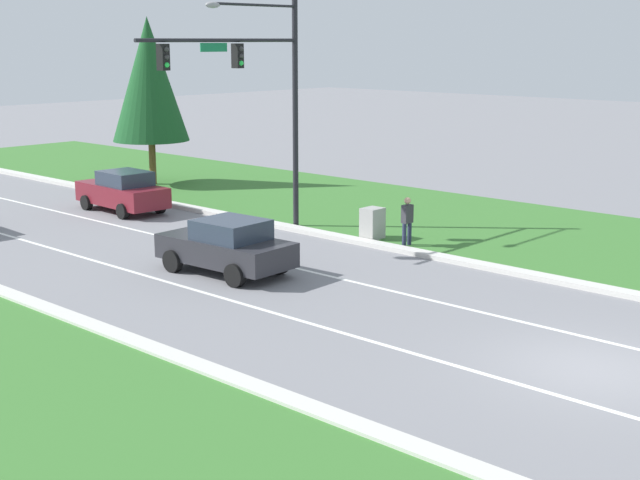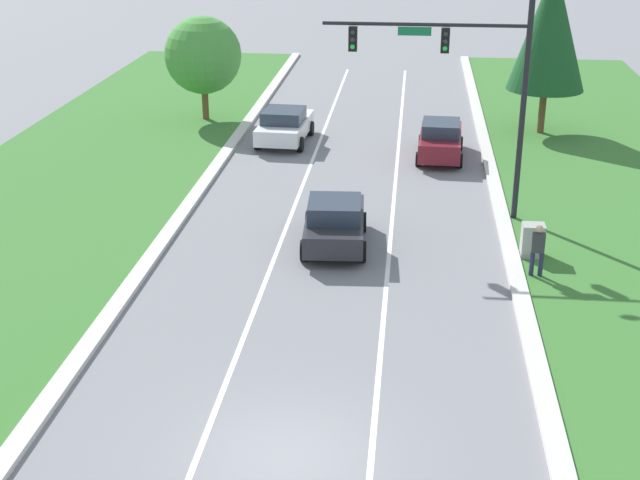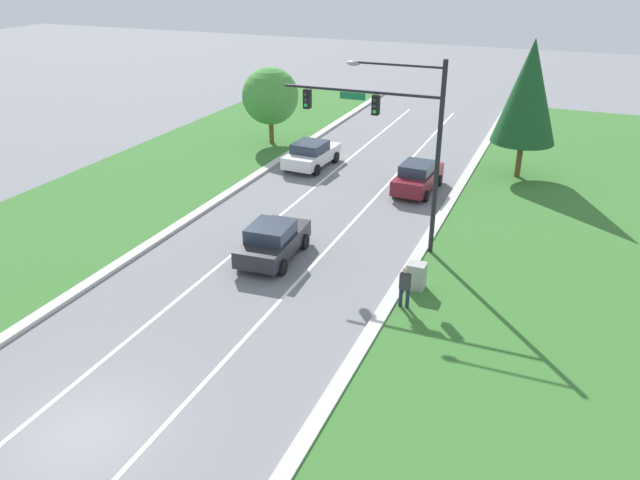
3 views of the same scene
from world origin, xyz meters
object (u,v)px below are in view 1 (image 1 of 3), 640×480
at_px(traffic_signal_mast, 256,80).
at_px(conifer_near_right_tree, 149,79).
at_px(utility_cabinet, 372,224).
at_px(pedestrian, 407,220).
at_px(charcoal_sedan, 227,246).
at_px(burgundy_sedan, 123,191).

height_order(traffic_signal_mast, conifer_near_right_tree, traffic_signal_mast).
bearing_deg(utility_cabinet, pedestrian, -91.88).
height_order(traffic_signal_mast, charcoal_sedan, traffic_signal_mast).
bearing_deg(conifer_near_right_tree, burgundy_sedan, -137.28).
xyz_separation_m(traffic_signal_mast, charcoal_sedan, (-4.16, -3.06, -4.56)).
height_order(burgundy_sedan, conifer_near_right_tree, conifer_near_right_tree).
distance_m(charcoal_sedan, conifer_near_right_tree, 17.41).
distance_m(charcoal_sedan, utility_cabinet, 6.29).
xyz_separation_m(pedestrian, conifer_near_right_tree, (2.13, 16.57, 4.00)).
distance_m(traffic_signal_mast, pedestrian, 6.95).
bearing_deg(conifer_near_right_tree, traffic_signal_mast, -109.85).
xyz_separation_m(burgundy_sedan, charcoal_sedan, (-3.60, -10.30, 0.00)).
relative_size(traffic_signal_mast, charcoal_sedan, 1.92).
xyz_separation_m(traffic_signal_mast, utility_cabinet, (2.12, -3.41, -4.82)).
bearing_deg(burgundy_sedan, utility_cabinet, -73.36).
xyz_separation_m(burgundy_sedan, pedestrian, (2.63, -12.16, 0.11)).
bearing_deg(burgundy_sedan, traffic_signal_mast, -83.06).
bearing_deg(traffic_signal_mast, pedestrian, -67.20).
height_order(burgundy_sedan, pedestrian, pedestrian).
relative_size(utility_cabinet, conifer_near_right_tree, 0.15).
relative_size(charcoal_sedan, utility_cabinet, 3.75).
xyz_separation_m(utility_cabinet, pedestrian, (-0.05, -1.51, 0.37)).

